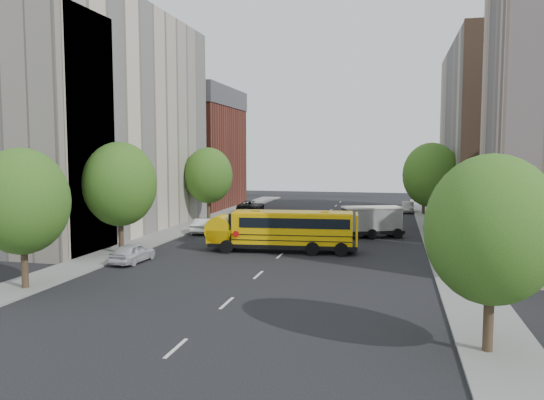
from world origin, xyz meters
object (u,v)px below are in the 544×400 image
(safari_truck, at_px, (367,221))
(parked_car_5, at_px, (408,207))
(parked_car_2, at_px, (251,206))
(street_tree_0, at_px, (22,201))
(street_tree_1, at_px, (120,184))
(street_tree_4, at_px, (431,175))
(parked_car_0, at_px, (133,253))
(street_tree_5, at_px, (424,174))
(street_tree_2, at_px, (208,175))
(parked_car_1, at_px, (204,226))
(school_bus, at_px, (282,229))
(street_tree_3, at_px, (492,230))

(safari_truck, relative_size, parked_car_5, 1.63)
(parked_car_2, distance_m, parked_car_5, 18.94)
(street_tree_0, bearing_deg, parked_car_5, 64.16)
(street_tree_1, bearing_deg, safari_truck, 34.92)
(street_tree_4, xyz_separation_m, parked_car_0, (-19.85, -20.42, -4.42))
(street_tree_4, height_order, street_tree_5, street_tree_4)
(street_tree_5, relative_size, parked_car_2, 1.47)
(street_tree_2, xyz_separation_m, street_tree_4, (22.00, 0.00, 0.25))
(street_tree_2, height_order, safari_truck, street_tree_2)
(parked_car_2, bearing_deg, street_tree_5, -173.94)
(parked_car_0, bearing_deg, parked_car_2, -85.97)
(safari_truck, distance_m, parked_car_2, 22.26)
(street_tree_0, height_order, street_tree_1, street_tree_1)
(safari_truck, height_order, parked_car_2, safari_truck)
(street_tree_0, height_order, street_tree_4, street_tree_4)
(street_tree_0, xyz_separation_m, parked_car_1, (2.20, 20.81, -3.98))
(parked_car_1, bearing_deg, parked_car_2, -90.79)
(street_tree_5, bearing_deg, school_bus, -112.99)
(street_tree_1, height_order, parked_car_2, street_tree_1)
(street_tree_2, bearing_deg, street_tree_3, -55.49)
(street_tree_0, relative_size, street_tree_1, 0.94)
(street_tree_3, relative_size, street_tree_5, 0.95)
(street_tree_2, relative_size, street_tree_4, 0.95)
(street_tree_1, xyz_separation_m, parked_car_2, (1.74, 28.17, -4.24))
(street_tree_4, bearing_deg, street_tree_3, -90.00)
(school_bus, height_order, safari_truck, school_bus)
(parked_car_5, bearing_deg, school_bus, -105.42)
(safari_truck, bearing_deg, street_tree_0, -148.64)
(street_tree_4, relative_size, street_tree_5, 1.08)
(street_tree_0, relative_size, school_bus, 0.69)
(street_tree_1, bearing_deg, street_tree_3, -32.47)
(street_tree_5, xyz_separation_m, parked_car_2, (-20.26, -1.83, -3.99))
(street_tree_4, relative_size, school_bus, 0.75)
(street_tree_4, height_order, parked_car_5, street_tree_4)
(street_tree_3, bearing_deg, school_bus, 122.51)
(street_tree_1, bearing_deg, school_bus, 18.37)
(parked_car_2, bearing_deg, street_tree_0, 88.30)
(safari_truck, bearing_deg, parked_car_2, 110.28)
(parked_car_0, distance_m, parked_car_1, 13.24)
(street_tree_2, relative_size, street_tree_3, 1.08)
(street_tree_1, relative_size, street_tree_4, 0.98)
(street_tree_5, relative_size, parked_car_1, 1.88)
(street_tree_0, height_order, parked_car_5, street_tree_0)
(safari_truck, height_order, parked_car_5, safari_truck)
(school_bus, distance_m, safari_truck, 9.74)
(parked_car_1, bearing_deg, street_tree_3, 126.28)
(street_tree_1, distance_m, street_tree_2, 18.00)
(street_tree_5, bearing_deg, street_tree_2, -151.39)
(street_tree_3, height_order, street_tree_5, street_tree_5)
(street_tree_0, distance_m, street_tree_1, 10.00)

